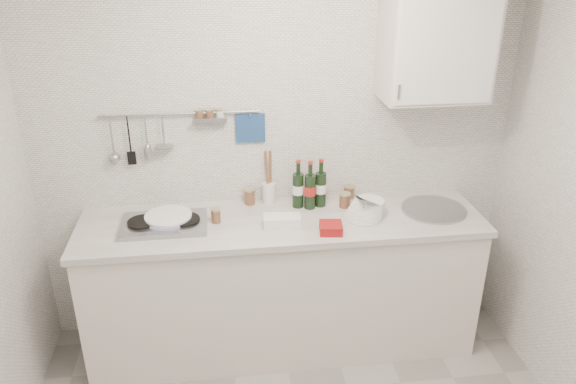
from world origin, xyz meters
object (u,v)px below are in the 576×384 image
object	(u,v)px
wall_cabinet	(437,38)
utensil_crock	(269,190)
plate_stack_hob	(167,220)
plate_stack_sink	(366,209)
wine_bottles	(310,184)

from	to	relation	value
wall_cabinet	utensil_crock	distance (m)	1.35
plate_stack_hob	plate_stack_sink	xyz separation A→B (m)	(1.19, -0.06, 0.02)
plate_stack_sink	wine_bottles	distance (m)	0.38
plate_stack_hob	wine_bottles	size ratio (longest dim) A/B	0.99
plate_stack_sink	utensil_crock	world-z (taller)	utensil_crock
plate_stack_sink	wine_bottles	size ratio (longest dim) A/B	0.80
plate_stack_hob	utensil_crock	xyz separation A→B (m)	(0.63, 0.22, 0.06)
plate_stack_sink	wine_bottles	xyz separation A→B (m)	(-0.32, 0.18, 0.11)
wall_cabinet	plate_stack_sink	bearing A→B (deg)	-159.07
wall_cabinet	wine_bottles	bearing A→B (deg)	177.29
plate_stack_hob	wall_cabinet	bearing A→B (deg)	3.36
wall_cabinet	plate_stack_hob	xyz separation A→B (m)	(-1.59, -0.09, -1.00)
wall_cabinet	wine_bottles	world-z (taller)	wall_cabinet
plate_stack_hob	plate_stack_sink	world-z (taller)	plate_stack_sink
plate_stack_hob	utensil_crock	world-z (taller)	utensil_crock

